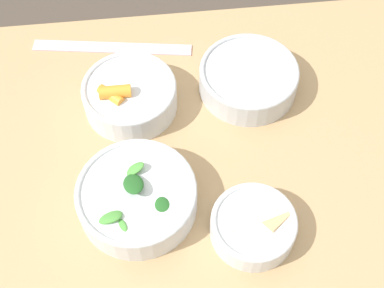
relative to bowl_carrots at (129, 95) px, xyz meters
name	(u,v)px	position (x,y,z in m)	size (l,w,h in m)	color
dining_table	(212,201)	(0.14, -0.16, -0.16)	(1.20, 0.79, 0.78)	tan
bowl_carrots	(129,95)	(0.00, 0.00, 0.00)	(0.17, 0.17, 0.07)	silver
bowl_greens	(137,197)	(0.00, -0.21, 0.00)	(0.20, 0.20, 0.08)	silver
bowl_beans_hotdog	(248,79)	(0.23, 0.02, -0.01)	(0.19, 0.19, 0.06)	silver
bowl_cookies	(253,225)	(0.18, -0.28, -0.01)	(0.14, 0.14, 0.05)	silver
ruler	(112,48)	(-0.03, 0.15, -0.03)	(0.32, 0.08, 0.00)	#EFB7C6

